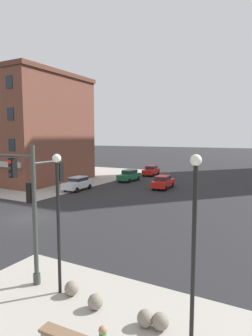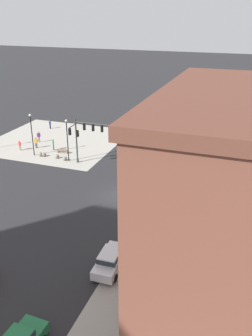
{
  "view_description": "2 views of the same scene",
  "coord_description": "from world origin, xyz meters",
  "px_view_note": "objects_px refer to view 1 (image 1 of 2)",
  "views": [
    {
      "loc": [
        18.1,
        -16.45,
        6.68
      ],
      "look_at": [
        5.56,
        6.58,
        3.8
      ],
      "focal_mm": 30.88,
      "sensor_mm": 36.0,
      "label": 1
    },
    {
      "loc": [
        -13.34,
        33.66,
        19.23
      ],
      "look_at": [
        -1.35,
        0.35,
        3.79
      ],
      "focal_mm": 38.49,
      "sensor_mm": 36.0,
      "label": 2
    }
  ],
  "objects_px": {
    "bollard_sphere_curb_c": "(145,318)",
    "car_cross_eastbound": "(78,183)",
    "car_cross_westbound": "(151,170)",
    "car_parked_curb": "(129,175)",
    "bollard_sphere_curb_b": "(95,302)",
    "street_lamp_mid_sidewalk": "(194,229)",
    "traffic_signal_main": "(14,187)",
    "bollard_sphere_curb_d": "(160,321)",
    "car_main_northbound_far": "(163,182)",
    "bollard_sphere_curb_a": "(72,288)",
    "street_lamp_corner_near": "(58,208)"
  },
  "relations": [
    {
      "from": "street_lamp_mid_sidewalk",
      "to": "car_parked_curb",
      "type": "xyz_separation_m",
      "value": [
        -17.78,
        29.19,
        -2.87
      ]
    },
    {
      "from": "bollard_sphere_curb_b",
      "to": "street_lamp_mid_sidewalk",
      "type": "distance_m",
      "value": 5.13
    },
    {
      "from": "car_main_northbound_far",
      "to": "car_parked_curb",
      "type": "height_order",
      "value": "same"
    },
    {
      "from": "street_lamp_corner_near",
      "to": "street_lamp_mid_sidewalk",
      "type": "height_order",
      "value": "street_lamp_mid_sidewalk"
    },
    {
      "from": "bollard_sphere_curb_d",
      "to": "car_parked_curb",
      "type": "relative_size",
      "value": 0.14
    },
    {
      "from": "traffic_signal_main",
      "to": "car_cross_westbound",
      "type": "bearing_deg",
      "value": 103.61
    },
    {
      "from": "bollard_sphere_curb_b",
      "to": "car_parked_curb",
      "type": "bearing_deg",
      "value": 115.61
    },
    {
      "from": "bollard_sphere_curb_c",
      "to": "bollard_sphere_curb_b",
      "type": "bearing_deg",
      "value": 179.91
    },
    {
      "from": "car_main_northbound_far",
      "to": "car_cross_eastbound",
      "type": "distance_m",
      "value": 10.8
    },
    {
      "from": "street_lamp_mid_sidewalk",
      "to": "car_cross_eastbound",
      "type": "bearing_deg",
      "value": 135.47
    },
    {
      "from": "bollard_sphere_curb_a",
      "to": "street_lamp_mid_sidewalk",
      "type": "height_order",
      "value": "street_lamp_mid_sidewalk"
    },
    {
      "from": "bollard_sphere_curb_c",
      "to": "street_lamp_mid_sidewalk",
      "type": "height_order",
      "value": "street_lamp_mid_sidewalk"
    },
    {
      "from": "bollard_sphere_curb_c",
      "to": "car_cross_westbound",
      "type": "distance_m",
      "value": 39.84
    },
    {
      "from": "car_parked_curb",
      "to": "car_main_northbound_far",
      "type": "bearing_deg",
      "value": -27.44
    },
    {
      "from": "car_main_northbound_far",
      "to": "car_parked_curb",
      "type": "relative_size",
      "value": 1.0
    },
    {
      "from": "bollard_sphere_curb_c",
      "to": "car_parked_curb",
      "type": "height_order",
      "value": "car_parked_curb"
    },
    {
      "from": "street_lamp_mid_sidewalk",
      "to": "car_main_northbound_far",
      "type": "distance_m",
      "value": 28.09
    },
    {
      "from": "car_cross_eastbound",
      "to": "car_main_northbound_far",
      "type": "bearing_deg",
      "value": 33.98
    },
    {
      "from": "bollard_sphere_curb_a",
      "to": "street_lamp_corner_near",
      "type": "xyz_separation_m",
      "value": [
        -0.57,
        -0.08,
        3.39
      ]
    },
    {
      "from": "car_main_northbound_far",
      "to": "car_cross_westbound",
      "type": "xyz_separation_m",
      "value": [
        -6.4,
        10.87,
        0.0
      ]
    },
    {
      "from": "bollard_sphere_curb_d",
      "to": "bollard_sphere_curb_b",
      "type": "bearing_deg",
      "value": -178.16
    },
    {
      "from": "bollard_sphere_curb_d",
      "to": "bollard_sphere_curb_a",
      "type": "bearing_deg",
      "value": 176.43
    },
    {
      "from": "bollard_sphere_curb_d",
      "to": "street_lamp_corner_near",
      "type": "distance_m",
      "value": 5.78
    },
    {
      "from": "street_lamp_corner_near",
      "to": "car_main_northbound_far",
      "type": "relative_size",
      "value": 1.34
    },
    {
      "from": "car_parked_curb",
      "to": "bollard_sphere_curb_a",
      "type": "bearing_deg",
      "value": -66.49
    },
    {
      "from": "traffic_signal_main",
      "to": "bollard_sphere_curb_a",
      "type": "xyz_separation_m",
      "value": [
        3.46,
        -0.14,
        -4.04
      ]
    },
    {
      "from": "street_lamp_mid_sidewalk",
      "to": "car_cross_westbound",
      "type": "distance_m",
      "value": 40.59
    },
    {
      "from": "bollard_sphere_curb_c",
      "to": "car_cross_eastbound",
      "type": "bearing_deg",
      "value": 132.98
    },
    {
      "from": "car_cross_westbound",
      "to": "car_parked_curb",
      "type": "bearing_deg",
      "value": -92.81
    },
    {
      "from": "bollard_sphere_curb_a",
      "to": "bollard_sphere_curb_c",
      "type": "bearing_deg",
      "value": -5.51
    },
    {
      "from": "street_lamp_corner_near",
      "to": "bollard_sphere_curb_b",
      "type": "bearing_deg",
      "value": -7.39
    },
    {
      "from": "traffic_signal_main",
      "to": "car_cross_westbound",
      "type": "relative_size",
      "value": 1.4
    },
    {
      "from": "bollard_sphere_curb_b",
      "to": "car_cross_eastbound",
      "type": "relative_size",
      "value": 0.14
    },
    {
      "from": "traffic_signal_main",
      "to": "car_main_northbound_far",
      "type": "bearing_deg",
      "value": 95.29
    },
    {
      "from": "street_lamp_mid_sidewalk",
      "to": "car_parked_curb",
      "type": "distance_m",
      "value": 34.3
    },
    {
      "from": "traffic_signal_main",
      "to": "bollard_sphere_curb_a",
      "type": "relative_size",
      "value": 10.41
    },
    {
      "from": "traffic_signal_main",
      "to": "bollard_sphere_curb_c",
      "type": "bearing_deg",
      "value": -3.92
    },
    {
      "from": "car_cross_eastbound",
      "to": "car_cross_westbound",
      "type": "xyz_separation_m",
      "value": [
        2.55,
        16.91,
        0.0
      ]
    },
    {
      "from": "traffic_signal_main",
      "to": "car_parked_curb",
      "type": "relative_size",
      "value": 1.42
    },
    {
      "from": "car_parked_curb",
      "to": "street_lamp_corner_near",
      "type": "bearing_deg",
      "value": -67.5
    },
    {
      "from": "bollard_sphere_curb_a",
      "to": "car_cross_eastbound",
      "type": "distance_m",
      "value": 24.32
    },
    {
      "from": "bollard_sphere_curb_d",
      "to": "car_parked_curb",
      "type": "height_order",
      "value": "car_parked_curb"
    },
    {
      "from": "bollard_sphere_curb_c",
      "to": "traffic_signal_main",
      "type": "bearing_deg",
      "value": 176.08
    },
    {
      "from": "bollard_sphere_curb_c",
      "to": "car_cross_eastbound",
      "type": "xyz_separation_m",
      "value": [
        -18.33,
        19.67,
        0.62
      ]
    },
    {
      "from": "bollard_sphere_curb_c",
      "to": "bollard_sphere_curb_d",
      "type": "relative_size",
      "value": 1.0
    },
    {
      "from": "street_lamp_corner_near",
      "to": "bollard_sphere_curb_c",
      "type": "bearing_deg",
      "value": -3.65
    },
    {
      "from": "car_cross_eastbound",
      "to": "street_lamp_mid_sidewalk",
      "type": "bearing_deg",
      "value": -44.53
    },
    {
      "from": "bollard_sphere_curb_a",
      "to": "car_parked_curb",
      "type": "distance_m",
      "value": 31.49
    },
    {
      "from": "bollard_sphere_curb_d",
      "to": "car_cross_eastbound",
      "type": "xyz_separation_m",
      "value": [
        -18.86,
        19.58,
        0.62
      ]
    },
    {
      "from": "traffic_signal_main",
      "to": "bollard_sphere_curb_d",
      "type": "xyz_separation_m",
      "value": [
        7.57,
        -0.39,
        -4.04
      ]
    }
  ]
}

